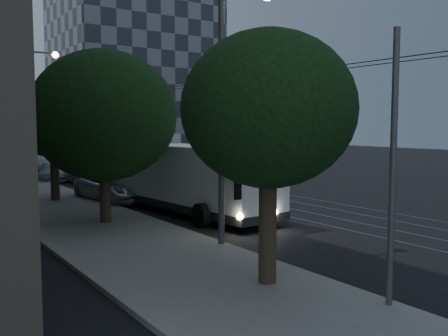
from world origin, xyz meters
TOP-DOWN VIEW (x-y plane):
  - ground at (0.00, 0.00)m, footprint 120.00×120.00m
  - sidewalk at (-7.50, 20.00)m, footprint 5.00×90.00m
  - tram_rails at (2.50, 20.00)m, footprint 4.52×90.00m
  - overhead_wires at (-4.97, 20.00)m, footprint 2.23×90.00m
  - building_distant_right at (18.00, 55.00)m, footprint 22.00×18.00m
  - trolleybus at (-2.90, 3.57)m, footprint 3.38×11.95m
  - pickup_silver at (-4.29, 8.00)m, footprint 3.00×5.62m
  - car_white_a at (-3.09, 17.38)m, footprint 1.74×4.25m
  - car_white_b at (-4.30, 19.72)m, footprint 2.93×5.00m
  - car_white_c at (-4.28, 24.50)m, footprint 2.60×4.30m
  - car_white_d at (-3.64, 31.49)m, footprint 2.73×3.98m
  - tree_0 at (-6.50, -7.34)m, footprint 4.21×4.21m
  - tree_1 at (-7.00, 2.16)m, footprint 5.70×5.70m
  - tree_2 at (-7.00, 9.21)m, footprint 4.33×4.33m
  - tree_3 at (-6.67, 22.00)m, footprint 5.71×5.71m
  - streetlamp_near at (-4.80, -3.39)m, footprint 2.16×0.44m
  - streetlamp_far at (-5.39, 19.74)m, footprint 2.29×0.44m

SIDE VIEW (x-z plane):
  - ground at x=0.00m, z-range 0.00..0.00m
  - tram_rails at x=2.50m, z-range 0.00..0.02m
  - sidewalk at x=-7.50m, z-range 0.00..0.15m
  - car_white_d at x=-3.64m, z-range 0.00..1.26m
  - car_white_c at x=-4.28m, z-range 0.00..1.34m
  - car_white_b at x=-4.30m, z-range 0.00..1.36m
  - car_white_a at x=-3.09m, z-range 0.00..1.44m
  - pickup_silver at x=-4.29m, z-range 0.00..1.50m
  - trolleybus at x=-2.90m, z-range -1.18..4.45m
  - overhead_wires at x=-4.97m, z-range 0.47..6.47m
  - tree_2 at x=-7.00m, z-range 1.15..7.39m
  - tree_1 at x=-7.00m, z-range 0.89..7.81m
  - tree_0 at x=-6.50m, z-range 1.22..7.48m
  - tree_3 at x=-6.67m, z-range 1.12..8.53m
  - streetlamp_near at x=-4.80m, z-range 0.97..9.73m
  - streetlamp_far at x=-5.39m, z-range 1.00..10.39m
  - building_distant_right at x=18.00m, z-range 0.00..24.00m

